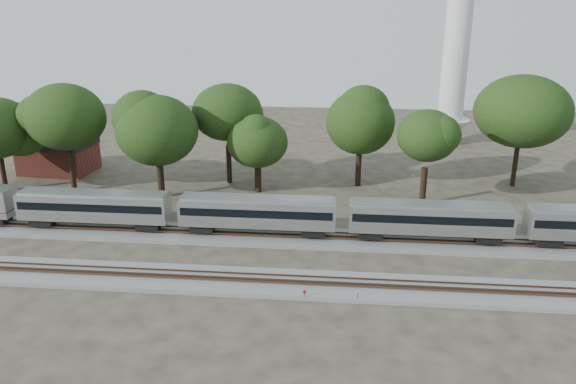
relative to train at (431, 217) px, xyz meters
name	(u,v)px	position (x,y,z in m)	size (l,w,h in m)	color
ground	(261,264)	(-16.51, -6.00, -3.05)	(160.00, 160.00, 0.00)	#383328
track_far	(269,237)	(-16.51, 0.00, -2.84)	(160.00, 5.00, 0.73)	slate
track_near	(255,282)	(-16.51, -10.00, -2.84)	(160.00, 5.00, 0.73)	slate
train	(431,217)	(0.00, 0.00, 0.00)	(120.07, 2.92, 4.30)	silver
switch_stand_red	(305,294)	(-11.96, -12.40, -2.42)	(0.31, 0.06, 0.99)	#512D19
switch_stand_white	(358,295)	(-7.53, -12.23, -2.34)	(0.34, 0.16, 1.11)	#512D19
switch_lever	(333,296)	(-9.55, -11.63, -2.90)	(0.50, 0.30, 0.30)	#512D19
brick_building	(58,156)	(-49.92, 20.78, -0.68)	(10.33, 7.69, 4.70)	brown
tree_1	(65,117)	(-43.86, 12.57, 6.80)	(10.02, 10.02, 14.13)	black
tree_2	(157,131)	(-31.82, 11.67, 5.56)	(8.76, 8.76, 12.35)	black
tree_3	(227,112)	(-24.34, 18.15, 6.67)	(9.89, 9.89, 13.94)	black
tree_4	(257,142)	(-19.87, 14.73, 3.61)	(6.79, 6.79, 9.57)	black
tree_5	(360,123)	(-6.88, 18.54, 5.58)	(8.78, 8.78, 12.38)	black
tree_6	(428,136)	(0.85, 12.10, 5.55)	(8.76, 8.76, 12.35)	black
tree_7	(522,111)	(13.88, 20.42, 7.07)	(10.30, 10.30, 14.52)	black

